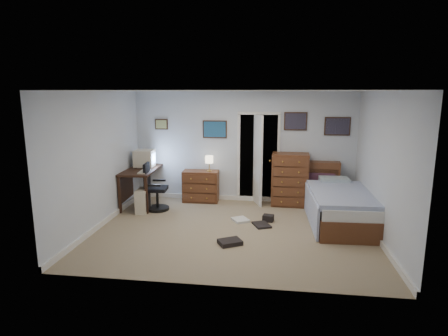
# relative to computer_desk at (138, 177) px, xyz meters

# --- Properties ---
(floor) EXTENTS (5.00, 4.00, 0.02)m
(floor) POSITION_rel_computer_desk_xyz_m (2.30, -1.37, -0.64)
(floor) COLOR gray
(floor) RESTS_ON ground
(computer_desk) EXTENTS (0.72, 1.45, 0.82)m
(computer_desk) POSITION_rel_computer_desk_xyz_m (0.00, 0.00, 0.00)
(computer_desk) COLOR #331911
(computer_desk) RESTS_ON floor
(crt_monitor) EXTENTS (0.44, 0.41, 0.39)m
(crt_monitor) POSITION_rel_computer_desk_xyz_m (0.12, 0.15, 0.39)
(crt_monitor) COLOR beige
(crt_monitor) RESTS_ON computer_desk
(keyboard) EXTENTS (0.19, 0.44, 0.03)m
(keyboard) POSITION_rel_computer_desk_xyz_m (0.28, -0.35, 0.20)
(keyboard) COLOR beige
(keyboard) RESTS_ON computer_desk
(pc_tower) EXTENTS (0.25, 0.47, 0.49)m
(pc_tower) POSITION_rel_computer_desk_xyz_m (0.30, -0.55, -0.38)
(pc_tower) COLOR beige
(pc_tower) RESTS_ON floor
(office_chair) EXTENTS (0.53, 0.53, 1.01)m
(office_chair) POSITION_rel_computer_desk_xyz_m (0.49, -0.36, -0.24)
(office_chair) COLOR black
(office_chair) RESTS_ON floor
(media_stack) EXTENTS (0.17, 0.17, 0.79)m
(media_stack) POSITION_rel_computer_desk_xyz_m (-0.02, 0.80, -0.24)
(media_stack) COLOR maroon
(media_stack) RESTS_ON floor
(low_dresser) EXTENTS (0.82, 0.43, 0.72)m
(low_dresser) POSITION_rel_computer_desk_xyz_m (1.35, 0.40, -0.27)
(low_dresser) COLOR brown
(low_dresser) RESTS_ON floor
(table_lamp) EXTENTS (0.18, 0.18, 0.35)m
(table_lamp) POSITION_rel_computer_desk_xyz_m (1.55, 0.40, 0.34)
(table_lamp) COLOR gold
(table_lamp) RESTS_ON low_dresser
(doorway) EXTENTS (0.96, 1.12, 2.05)m
(doorway) POSITION_rel_computer_desk_xyz_m (2.65, 0.90, 0.37)
(doorway) COLOR black
(doorway) RESTS_ON floor
(tall_dresser) EXTENTS (0.81, 0.50, 1.17)m
(tall_dresser) POSITION_rel_computer_desk_xyz_m (3.36, 0.38, -0.05)
(tall_dresser) COLOR brown
(tall_dresser) RESTS_ON floor
(headboard_bookcase) EXTENTS (1.10, 0.34, 0.98)m
(headboard_bookcase) POSITION_rel_computer_desk_xyz_m (3.89, 0.49, -0.11)
(headboard_bookcase) COLOR brown
(headboard_bookcase) RESTS_ON floor
(bed) EXTENTS (1.23, 2.20, 0.71)m
(bed) POSITION_rel_computer_desk_xyz_m (4.28, -0.68, -0.30)
(bed) COLOR brown
(bed) RESTS_ON floor
(wall_posters) EXTENTS (4.38, 0.04, 0.60)m
(wall_posters) POSITION_rel_computer_desk_xyz_m (2.87, 0.60, 1.12)
(wall_posters) COLOR #331E11
(wall_posters) RESTS_ON floor
(floor_clutter) EXTENTS (0.95, 1.58, 0.13)m
(floor_clutter) POSITION_rel_computer_desk_xyz_m (2.55, -1.31, -0.59)
(floor_clutter) COLOR black
(floor_clutter) RESTS_ON floor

